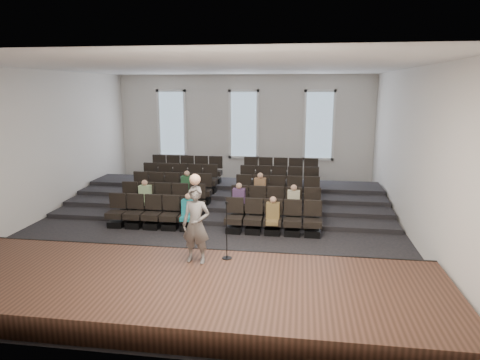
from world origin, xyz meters
TOP-DOWN VIEW (x-y plane):
  - ground at (0.00, 0.00)m, footprint 14.00×14.00m
  - ceiling at (0.00, 0.00)m, footprint 12.00×14.00m
  - wall_back at (0.00, 7.02)m, footprint 12.00×0.04m
  - wall_front at (0.00, -7.02)m, footprint 12.00×0.04m
  - wall_left at (-6.02, 0.00)m, footprint 0.04×14.00m
  - wall_right at (6.02, 0.00)m, footprint 0.04×14.00m
  - stage at (0.00, -5.10)m, footprint 11.80×3.60m
  - stage_lip at (0.00, -3.33)m, footprint 11.80×0.06m
  - risers at (0.00, 3.17)m, footprint 11.80×4.80m
  - seating_rows at (-0.00, 1.54)m, footprint 6.80×4.70m
  - windows at (0.00, 6.95)m, footprint 8.44×0.10m
  - audience at (0.28, 0.45)m, footprint 5.45×2.64m
  - speaker at (0.42, -4.13)m, footprint 0.69×0.50m
  - mic_stand at (1.08, -3.85)m, footprint 0.23×0.23m

SIDE VIEW (x-z plane):
  - ground at x=0.00m, z-range 0.00..0.00m
  - risers at x=0.00m, z-range -0.10..0.50m
  - stage at x=0.00m, z-range 0.00..0.50m
  - stage_lip at x=0.00m, z-range -0.01..0.51m
  - seating_rows at x=0.00m, z-range -0.15..1.52m
  - audience at x=0.28m, z-range 0.28..1.38m
  - mic_stand at x=1.08m, z-range 0.22..1.60m
  - speaker at x=0.42m, z-range 0.50..2.28m
  - wall_back at x=0.00m, z-range 0.00..5.00m
  - wall_front at x=0.00m, z-range 0.00..5.00m
  - wall_left at x=-6.02m, z-range 0.00..5.00m
  - wall_right at x=6.02m, z-range 0.00..5.00m
  - windows at x=0.00m, z-range 1.08..4.32m
  - ceiling at x=0.00m, z-range 5.00..5.02m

